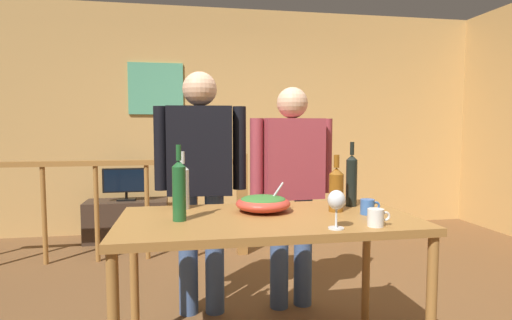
% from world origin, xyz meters
% --- Properties ---
extents(back_wall, '(6.30, 0.10, 2.72)m').
position_xyz_m(back_wall, '(0.00, 2.62, 1.36)').
color(back_wall, tan).
rests_on(back_wall, ground_plane).
extents(framed_picture, '(0.64, 0.03, 0.61)m').
position_xyz_m(framed_picture, '(-1.00, 2.56, 1.74)').
color(framed_picture, '#53A781').
extents(stair_railing, '(2.88, 0.10, 1.02)m').
position_xyz_m(stair_railing, '(-1.07, 1.54, 0.62)').
color(stair_railing, '#9E6B33').
rests_on(stair_railing, ground_plane).
extents(tv_console, '(0.90, 0.40, 0.45)m').
position_xyz_m(tv_console, '(-1.33, 2.27, 0.23)').
color(tv_console, '#38281E').
rests_on(tv_console, ground_plane).
extents(flat_screen_tv, '(0.49, 0.12, 0.37)m').
position_xyz_m(flat_screen_tv, '(-1.33, 2.24, 0.68)').
color(flat_screen_tv, black).
rests_on(flat_screen_tv, tv_console).
extents(serving_table, '(1.52, 0.78, 0.82)m').
position_xyz_m(serving_table, '(-0.26, -0.43, 0.74)').
color(serving_table, '#9E6B33').
rests_on(serving_table, ground_plane).
extents(salad_bowl, '(0.30, 0.30, 0.16)m').
position_xyz_m(salad_bowl, '(-0.26, -0.31, 0.87)').
color(salad_bowl, '#CC3D2D').
rests_on(salad_bowl, serving_table).
extents(wine_glass, '(0.08, 0.08, 0.18)m').
position_xyz_m(wine_glass, '(0.00, -0.74, 0.94)').
color(wine_glass, silver).
rests_on(wine_glass, serving_table).
extents(wine_bottle_amber, '(0.08, 0.08, 0.31)m').
position_xyz_m(wine_bottle_amber, '(0.14, -0.37, 0.94)').
color(wine_bottle_amber, brown).
rests_on(wine_bottle_amber, serving_table).
extents(wine_bottle_clear, '(0.07, 0.07, 0.33)m').
position_xyz_m(wine_bottle_clear, '(-0.69, -0.15, 0.95)').
color(wine_bottle_clear, silver).
rests_on(wine_bottle_clear, serving_table).
extents(wine_bottle_green, '(0.07, 0.07, 0.38)m').
position_xyz_m(wine_bottle_green, '(-0.71, -0.45, 0.97)').
color(wine_bottle_green, '#1E5628').
rests_on(wine_bottle_green, serving_table).
extents(wine_bottle_dark, '(0.06, 0.06, 0.38)m').
position_xyz_m(wine_bottle_dark, '(0.29, -0.24, 0.97)').
color(wine_bottle_dark, black).
rests_on(wine_bottle_dark, serving_table).
extents(mug_white, '(0.11, 0.08, 0.08)m').
position_xyz_m(mug_white, '(0.20, -0.73, 0.86)').
color(mug_white, white).
rests_on(mug_white, serving_table).
extents(mug_blue, '(0.11, 0.07, 0.08)m').
position_xyz_m(mug_blue, '(0.28, -0.47, 0.86)').
color(mug_blue, '#3866B2').
rests_on(mug_blue, serving_table).
extents(person_standing_left, '(0.61, 0.26, 1.65)m').
position_xyz_m(person_standing_left, '(-0.57, 0.27, 0.98)').
color(person_standing_left, '#3D5684').
rests_on(person_standing_left, ground_plane).
extents(person_standing_right, '(0.60, 0.26, 1.56)m').
position_xyz_m(person_standing_right, '(0.06, 0.27, 0.92)').
color(person_standing_right, '#3D5684').
rests_on(person_standing_right, ground_plane).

